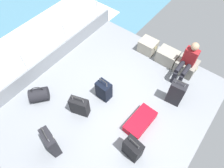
{
  "coord_description": "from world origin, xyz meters",
  "views": [
    {
      "loc": [
        1.53,
        -1.92,
        4.43
      ],
      "look_at": [
        -0.27,
        0.4,
        0.25
      ],
      "focal_mm": 31.91,
      "sensor_mm": 36.0,
      "label": 1
    }
  ],
  "objects_px": {
    "suitcase_0": "(51,142)",
    "cargo_crate_2": "(186,66)",
    "cargo_crate_0": "(148,46)",
    "suitcase_4": "(80,106)",
    "suitcase_5": "(176,93)",
    "suitcase_1": "(104,90)",
    "suitcase_6": "(133,149)",
    "suitcase_3": "(140,121)",
    "cargo_crate_1": "(167,56)",
    "duffel_bag": "(39,95)",
    "passenger_seated": "(187,61)"
  },
  "relations": [
    {
      "from": "suitcase_3",
      "to": "suitcase_5",
      "type": "bearing_deg",
      "value": 73.08
    },
    {
      "from": "cargo_crate_0",
      "to": "suitcase_5",
      "type": "xyz_separation_m",
      "value": [
        1.47,
        -1.12,
        0.16
      ]
    },
    {
      "from": "suitcase_6",
      "to": "duffel_bag",
      "type": "relative_size",
      "value": 1.24
    },
    {
      "from": "suitcase_3",
      "to": "suitcase_6",
      "type": "height_order",
      "value": "suitcase_6"
    },
    {
      "from": "duffel_bag",
      "to": "passenger_seated",
      "type": "bearing_deg",
      "value": 49.38
    },
    {
      "from": "suitcase_3",
      "to": "suitcase_6",
      "type": "relative_size",
      "value": 1.18
    },
    {
      "from": "cargo_crate_2",
      "to": "suitcase_3",
      "type": "distance_m",
      "value": 2.14
    },
    {
      "from": "suitcase_0",
      "to": "suitcase_5",
      "type": "height_order",
      "value": "suitcase_0"
    },
    {
      "from": "suitcase_6",
      "to": "suitcase_4",
      "type": "bearing_deg",
      "value": 177.68
    },
    {
      "from": "cargo_crate_1",
      "to": "suitcase_4",
      "type": "relative_size",
      "value": 0.9
    },
    {
      "from": "cargo_crate_0",
      "to": "suitcase_6",
      "type": "height_order",
      "value": "suitcase_6"
    },
    {
      "from": "suitcase_4",
      "to": "suitcase_5",
      "type": "relative_size",
      "value": 0.81
    },
    {
      "from": "suitcase_1",
      "to": "suitcase_4",
      "type": "bearing_deg",
      "value": -103.23
    },
    {
      "from": "duffel_bag",
      "to": "suitcase_4",
      "type": "bearing_deg",
      "value": 18.04
    },
    {
      "from": "cargo_crate_1",
      "to": "suitcase_4",
      "type": "xyz_separation_m",
      "value": [
        -0.84,
        -2.77,
        0.07
      ]
    },
    {
      "from": "cargo_crate_0",
      "to": "suitcase_4",
      "type": "distance_m",
      "value": 2.8
    },
    {
      "from": "passenger_seated",
      "to": "duffel_bag",
      "type": "xyz_separation_m",
      "value": [
        -2.52,
        -2.93,
        -0.4
      ]
    },
    {
      "from": "cargo_crate_0",
      "to": "suitcase_5",
      "type": "distance_m",
      "value": 1.85
    },
    {
      "from": "suitcase_1",
      "to": "suitcase_5",
      "type": "distance_m",
      "value": 1.77
    },
    {
      "from": "passenger_seated",
      "to": "suitcase_0",
      "type": "height_order",
      "value": "passenger_seated"
    },
    {
      "from": "cargo_crate_0",
      "to": "suitcase_4",
      "type": "xyz_separation_m",
      "value": [
        -0.17,
        -2.79,
        0.07
      ]
    },
    {
      "from": "suitcase_0",
      "to": "cargo_crate_2",
      "type": "bearing_deg",
      "value": 71.16
    },
    {
      "from": "cargo_crate_0",
      "to": "suitcase_0",
      "type": "height_order",
      "value": "suitcase_0"
    },
    {
      "from": "suitcase_1",
      "to": "cargo_crate_2",
      "type": "bearing_deg",
      "value": 58.39
    },
    {
      "from": "suitcase_1",
      "to": "suitcase_3",
      "type": "relative_size",
      "value": 0.82
    },
    {
      "from": "cargo_crate_2",
      "to": "suitcase_5",
      "type": "distance_m",
      "value": 1.12
    },
    {
      "from": "passenger_seated",
      "to": "cargo_crate_0",
      "type": "bearing_deg",
      "value": 170.39
    },
    {
      "from": "suitcase_6",
      "to": "duffel_bag",
      "type": "height_order",
      "value": "suitcase_6"
    },
    {
      "from": "cargo_crate_1",
      "to": "duffel_bag",
      "type": "height_order",
      "value": "duffel_bag"
    },
    {
      "from": "suitcase_1",
      "to": "duffel_bag",
      "type": "xyz_separation_m",
      "value": [
        -1.25,
        -1.06,
        -0.1
      ]
    },
    {
      "from": "passenger_seated",
      "to": "suitcase_4",
      "type": "height_order",
      "value": "passenger_seated"
    },
    {
      "from": "cargo_crate_0",
      "to": "cargo_crate_1",
      "type": "relative_size",
      "value": 0.87
    },
    {
      "from": "cargo_crate_0",
      "to": "suitcase_4",
      "type": "height_order",
      "value": "suitcase_4"
    },
    {
      "from": "cargo_crate_0",
      "to": "cargo_crate_2",
      "type": "height_order",
      "value": "cargo_crate_2"
    },
    {
      "from": "cargo_crate_1",
      "to": "duffel_bag",
      "type": "bearing_deg",
      "value": -121.64
    },
    {
      "from": "suitcase_0",
      "to": "suitcase_3",
      "type": "xyz_separation_m",
      "value": [
        1.18,
        1.64,
        -0.24
      ]
    },
    {
      "from": "cargo_crate_2",
      "to": "suitcase_3",
      "type": "xyz_separation_m",
      "value": [
        -0.11,
        -2.13,
        -0.09
      ]
    },
    {
      "from": "suitcase_3",
      "to": "suitcase_5",
      "type": "height_order",
      "value": "suitcase_5"
    },
    {
      "from": "suitcase_1",
      "to": "suitcase_3",
      "type": "distance_m",
      "value": 1.17
    },
    {
      "from": "cargo_crate_0",
      "to": "cargo_crate_2",
      "type": "xyz_separation_m",
      "value": [
        1.26,
        -0.03,
        0.0
      ]
    },
    {
      "from": "cargo_crate_0",
      "to": "suitcase_1",
      "type": "distance_m",
      "value": 2.09
    },
    {
      "from": "cargo_crate_1",
      "to": "cargo_crate_2",
      "type": "distance_m",
      "value": 0.59
    },
    {
      "from": "suitcase_3",
      "to": "suitcase_6",
      "type": "xyz_separation_m",
      "value": [
        0.25,
        -0.7,
        0.19
      ]
    },
    {
      "from": "cargo_crate_2",
      "to": "passenger_seated",
      "type": "xyz_separation_m",
      "value": [
        0.0,
        -0.18,
        0.38
      ]
    },
    {
      "from": "suitcase_1",
      "to": "suitcase_6",
      "type": "height_order",
      "value": "suitcase_6"
    },
    {
      "from": "suitcase_1",
      "to": "passenger_seated",
      "type": "bearing_deg",
      "value": 55.95
    },
    {
      "from": "suitcase_6",
      "to": "cargo_crate_1",
      "type": "bearing_deg",
      "value": 104.31
    },
    {
      "from": "cargo_crate_0",
      "to": "suitcase_5",
      "type": "bearing_deg",
      "value": -37.32
    },
    {
      "from": "cargo_crate_1",
      "to": "suitcase_5",
      "type": "xyz_separation_m",
      "value": [
        0.8,
        -1.1,
        0.16
      ]
    },
    {
      "from": "suitcase_1",
      "to": "suitcase_6",
      "type": "xyz_separation_m",
      "value": [
        1.4,
        -0.77,
        0.03
      ]
    }
  ]
}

